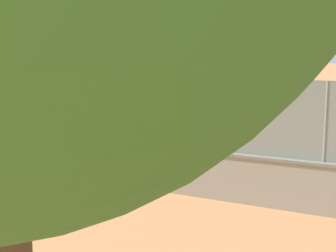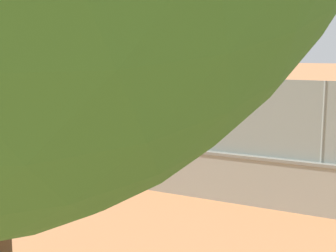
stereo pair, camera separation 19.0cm
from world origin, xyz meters
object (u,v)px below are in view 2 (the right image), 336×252
object	(u,v)px
player_near_wall_returning	(57,121)
sports_ball	(269,141)
player_crossing_court	(263,118)
player_at_service_line	(220,134)

from	to	relation	value
player_near_wall_returning	sports_ball	bearing A→B (deg)	-155.69
player_crossing_court	player_near_wall_returning	bearing A→B (deg)	34.64
player_crossing_court	player_at_service_line	distance (m)	5.50
sports_ball	player_near_wall_returning	bearing A→B (deg)	24.31
player_at_service_line	sports_ball	world-z (taller)	player_at_service_line
player_near_wall_returning	player_crossing_court	bearing A→B (deg)	-145.36
player_near_wall_returning	player_at_service_line	world-z (taller)	player_near_wall_returning
player_near_wall_returning	sports_ball	world-z (taller)	player_near_wall_returning
player_at_service_line	sports_ball	distance (m)	4.10
player_at_service_line	sports_ball	xyz separation A→B (m)	(-0.93, -3.89, -0.87)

